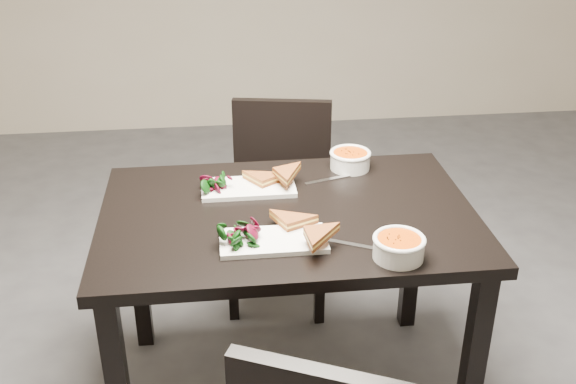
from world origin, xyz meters
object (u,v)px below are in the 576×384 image
Objects in this scene: chair_far at (280,190)px; soup_bowl_near at (399,246)px; plate_far at (248,188)px; soup_bowl_far at (350,159)px; plate_near at (273,241)px; table at (288,238)px.

soup_bowl_near is (0.23, -0.98, 0.30)m from chair_far.
plate_far is (-0.40, 0.48, -0.03)m from soup_bowl_near.
soup_bowl_far is at bearing -49.74° from chair_far.
chair_far is 0.60m from plate_far.
plate_near is at bearing -82.00° from plate_far.
table is at bearing 132.17° from soup_bowl_near.
plate_near is 0.36m from plate_far.
soup_bowl_far is (0.33, 0.49, 0.03)m from plate_near.
plate_near is at bearing -123.69° from soup_bowl_far.
soup_bowl_far reaches higher than table.
soup_bowl_near is at bearing -47.83° from table.
table is 0.42m from soup_bowl_far.
chair_far is (0.05, 0.68, -0.17)m from table.
chair_far is at bearing 86.16° from table.
plate_near is 2.09× the size of soup_bowl_near.
chair_far is 0.53m from soup_bowl_far.
soup_bowl_near is at bearing -88.32° from soup_bowl_far.
table is 0.23m from plate_far.
soup_bowl_near is (0.28, -0.31, 0.14)m from table.
plate_near is (-0.07, -0.19, 0.11)m from table.
plate_far is at bearing -97.31° from chair_far.
chair_far is 1.06m from soup_bowl_near.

